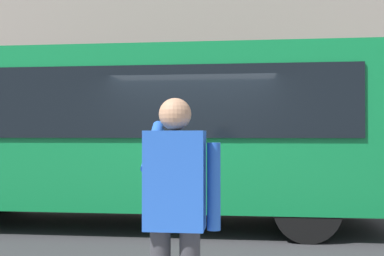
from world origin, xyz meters
The scene contains 3 objects.
ground_plane centered at (0.00, 0.00, 0.00)m, with size 60.00×60.00×0.00m, color #2B2B2D.
red_bus centered at (1.32, -0.73, 1.68)m, with size 9.05×2.54×3.08m.
pedestrian_photographer centered at (-0.33, 4.39, 1.14)m, with size 0.53×0.52×1.70m.
Camera 1 is at (-0.80, 7.54, 1.61)m, focal length 44.29 mm.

